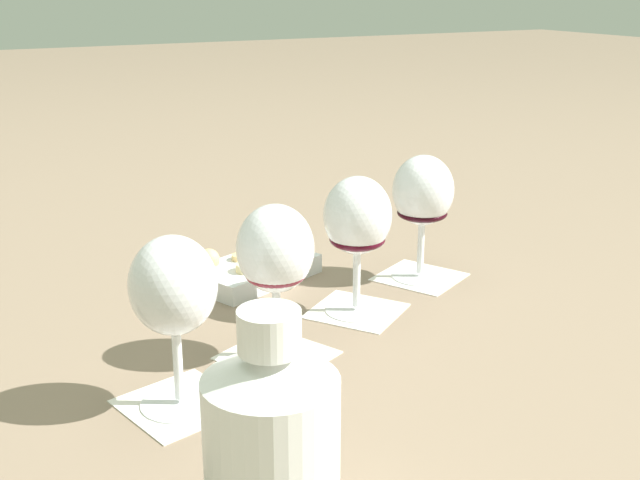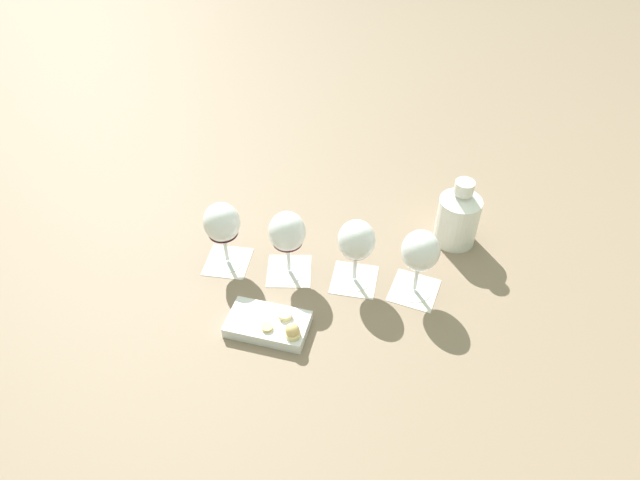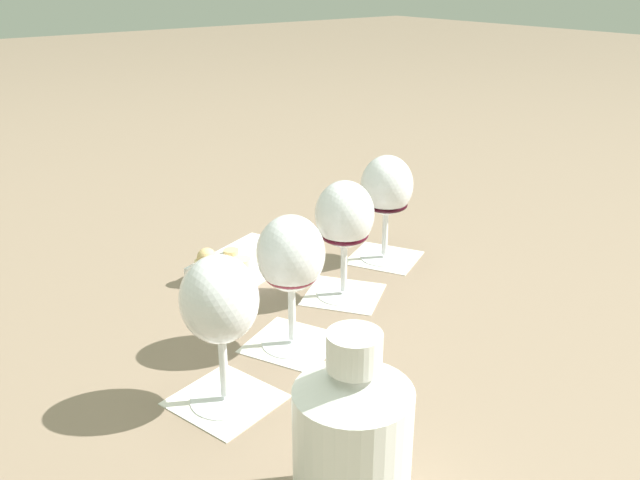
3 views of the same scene
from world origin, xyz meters
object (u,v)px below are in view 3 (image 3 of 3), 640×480
object	(u,v)px
wine_glass_0	(220,308)
snack_dish	(239,264)
wine_glass_2	(345,221)
ceramic_vase	(352,438)
wine_glass_1	(291,261)
wine_glass_3	(387,191)

from	to	relation	value
wine_glass_0	snack_dish	bearing A→B (deg)	55.66
wine_glass_2	snack_dish	distance (m)	0.19
wine_glass_0	wine_glass_2	xyz separation A→B (m)	(0.25, 0.11, 0.00)
wine_glass_0	wine_glass_2	world-z (taller)	same
wine_glass_2	ceramic_vase	world-z (taller)	ceramic_vase
wine_glass_0	wine_glass_1	world-z (taller)	same
wine_glass_3	wine_glass_0	bearing A→B (deg)	-156.13
wine_glass_0	snack_dish	size ratio (longest dim) A/B	0.88
wine_glass_0	wine_glass_2	distance (m)	0.28
ceramic_vase	snack_dish	size ratio (longest dim) A/B	0.92
wine_glass_2	wine_glass_3	bearing A→B (deg)	24.05
wine_glass_1	wine_glass_3	world-z (taller)	same
wine_glass_2	wine_glass_3	size ratio (longest dim) A/B	1.00
wine_glass_0	snack_dish	xyz separation A→B (m)	(0.18, 0.26, -0.09)
ceramic_vase	snack_dish	xyz separation A→B (m)	(0.17, 0.46, -0.06)
snack_dish	ceramic_vase	bearing A→B (deg)	-110.88
wine_glass_1	wine_glass_3	bearing A→B (deg)	24.71
wine_glass_0	wine_glass_1	bearing A→B (deg)	22.01
wine_glass_2	wine_glass_1	bearing A→B (deg)	-154.65
wine_glass_0	wine_glass_3	xyz separation A→B (m)	(0.38, 0.17, 0.00)
wine_glass_0	ceramic_vase	size ratio (longest dim) A/B	0.96
wine_glass_3	ceramic_vase	bearing A→B (deg)	-136.02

